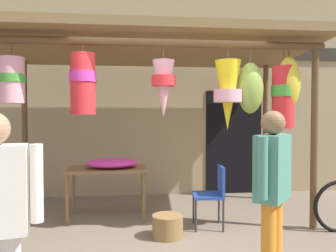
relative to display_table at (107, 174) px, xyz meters
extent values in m
plane|color=#756656|center=(0.85, -1.13, -0.65)|extent=(30.00, 30.00, 0.00)
cube|color=#9E8966|center=(0.85, 1.50, 1.56)|extent=(11.82, 0.25, 4.42)
cube|color=#2D2823|center=(0.85, 1.35, 2.09)|extent=(10.64, 0.04, 0.24)
cube|color=black|center=(2.35, 1.36, 0.35)|extent=(1.10, 0.03, 2.00)
cylinder|color=brown|center=(2.78, -0.78, 0.57)|extent=(0.09, 0.09, 2.44)
cylinder|color=brown|center=(-1.43, 0.87, 0.57)|extent=(0.09, 0.09, 2.44)
cylinder|color=brown|center=(2.78, 0.87, 0.57)|extent=(0.09, 0.09, 2.44)
cylinder|color=brown|center=(0.68, -0.78, 1.78)|extent=(4.41, 0.10, 0.10)
cylinder|color=brown|center=(0.68, 0.87, 1.93)|extent=(4.41, 0.10, 0.10)
cube|color=olive|center=(0.68, 0.04, 1.90)|extent=(4.71, 2.15, 0.29)
cylinder|color=brown|center=(-1.07, -0.75, 1.66)|extent=(0.01, 0.01, 0.16)
cylinder|color=pink|center=(-1.07, -0.75, 1.30)|extent=(0.29, 0.29, 0.56)
cylinder|color=green|center=(-1.07, -0.75, 1.32)|extent=(0.31, 0.31, 0.10)
cylinder|color=brown|center=(-0.23, -0.81, 1.68)|extent=(0.01, 0.01, 0.10)
cylinder|color=red|center=(-0.23, -0.81, 1.26)|extent=(0.30, 0.30, 0.74)
cylinder|color=#D13399|center=(-0.23, -0.81, 1.35)|extent=(0.33, 0.33, 0.13)
cylinder|color=brown|center=(0.77, -0.77, 1.65)|extent=(0.01, 0.01, 0.16)
cone|color=pink|center=(0.77, -0.77, 1.21)|extent=(0.28, 0.28, 0.72)
cylinder|color=red|center=(0.77, -0.77, 1.31)|extent=(0.31, 0.31, 0.13)
cylinder|color=brown|center=(1.60, -0.78, 1.66)|extent=(0.01, 0.01, 0.15)
cone|color=yellow|center=(1.60, -0.78, 1.13)|extent=(0.34, 0.34, 0.90)
cylinder|color=pink|center=(1.60, -0.78, 1.12)|extent=(0.36, 0.36, 0.16)
cylinder|color=brown|center=(2.37, -0.72, 1.63)|extent=(0.01, 0.01, 0.21)
cylinder|color=red|center=(2.37, -0.72, 1.11)|extent=(0.29, 0.29, 0.83)
cylinder|color=green|center=(2.37, -0.72, 1.20)|extent=(0.31, 0.31, 0.15)
cylinder|color=#4C3D23|center=(2.43, -0.75, 1.69)|extent=(0.02, 0.02, 0.08)
ellipsoid|color=yellow|center=(2.43, -0.75, 1.30)|extent=(0.31, 0.27, 0.69)
cylinder|color=#4C3D23|center=(1.90, -0.77, 1.65)|extent=(0.02, 0.02, 0.18)
ellipsoid|color=#89A842|center=(1.90, -0.77, 1.23)|extent=(0.34, 0.29, 0.66)
cube|color=brown|center=(0.00, 0.00, 0.07)|extent=(1.17, 0.60, 0.04)
cylinder|color=brown|center=(-0.53, -0.25, -0.30)|extent=(0.05, 0.05, 0.71)
cylinder|color=brown|center=(0.53, -0.25, -0.30)|extent=(0.05, 0.05, 0.71)
cylinder|color=brown|center=(-0.53, 0.25, -0.30)|extent=(0.05, 0.05, 0.71)
cylinder|color=brown|center=(0.53, 0.25, -0.30)|extent=(0.05, 0.05, 0.71)
ellipsoid|color=#D13399|center=(0.07, 0.00, 0.17)|extent=(0.76, 0.53, 0.14)
ellipsoid|color=yellow|center=(0.18, -0.05, 0.17)|extent=(0.34, 0.27, 0.10)
cube|color=#2347A8|center=(1.39, -0.57, -0.21)|extent=(0.44, 0.44, 0.04)
cube|color=#2347A8|center=(1.57, -0.59, -0.01)|extent=(0.07, 0.40, 0.40)
cylinder|color=#333338|center=(1.23, -0.37, -0.43)|extent=(0.03, 0.03, 0.44)
cylinder|color=#333338|center=(1.20, -0.73, -0.43)|extent=(0.03, 0.03, 0.44)
cylinder|color=#333338|center=(1.59, -0.41, -0.43)|extent=(0.03, 0.03, 0.44)
cylinder|color=#333338|center=(1.55, -0.77, -0.43)|extent=(0.03, 0.03, 0.44)
cylinder|color=olive|center=(0.81, -0.88, -0.51)|extent=(0.39, 0.39, 0.28)
cylinder|color=orange|center=(1.67, -2.09, -0.27)|extent=(0.13, 0.13, 0.78)
cylinder|color=orange|center=(1.55, -2.23, -0.27)|extent=(0.13, 0.13, 0.78)
cube|color=#4C8E7A|center=(1.61, -2.16, 0.41)|extent=(0.43, 0.45, 0.58)
cylinder|color=#4C8E7A|center=(1.78, -1.97, 0.44)|extent=(0.08, 0.08, 0.52)
cylinder|color=#4C8E7A|center=(1.44, -2.35, 0.44)|extent=(0.08, 0.08, 0.52)
sphere|color=#896042|center=(1.61, -2.16, 0.81)|extent=(0.21, 0.21, 0.21)
cylinder|color=silver|center=(-0.26, -2.73, 0.43)|extent=(0.08, 0.08, 0.52)
camera|label=1|loc=(0.37, -5.01, 0.88)|focal=35.92mm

